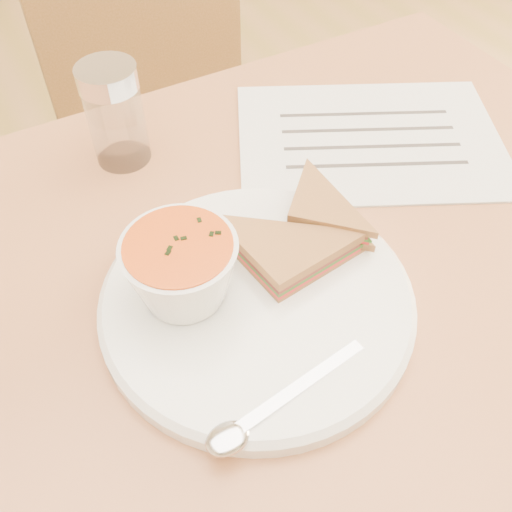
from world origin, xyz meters
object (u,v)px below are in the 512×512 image
condiment_shaker (115,115)px  plate (257,301)px  soup_bowl (182,273)px  dining_table (264,414)px  chair_far (189,150)px

condiment_shaker → plate: bearing=-83.1°
soup_bowl → condiment_shaker: 0.25m
plate → soup_bowl: soup_bowl is taller
dining_table → plate: bearing=-129.5°
soup_bowl → condiment_shaker: bearing=83.9°
dining_table → soup_bowl: (-0.10, -0.01, 0.43)m
chair_far → plate: bearing=75.0°
chair_far → soup_bowl: bearing=68.5°
chair_far → condiment_shaker: bearing=57.3°
soup_bowl → condiment_shaker: (0.03, 0.25, 0.01)m
plate → soup_bowl: bearing=151.2°
dining_table → plate: size_ratio=3.26×
dining_table → condiment_shaker: bearing=107.5°
condiment_shaker → soup_bowl: bearing=-96.1°
plate → condiment_shaker: condiment_shaker is taller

